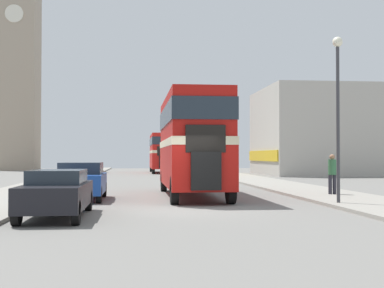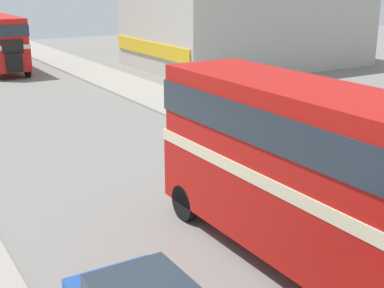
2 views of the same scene
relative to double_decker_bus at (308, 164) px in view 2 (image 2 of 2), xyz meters
The scene contains 2 objects.
double_decker_bus is the anchor object (origin of this frame).
shop_building_block 31.85m from the double_decker_bus, 55.65° to the left, with size 17.04×11.59×8.12m.
Camera 2 is at (-7.20, -2.37, 6.45)m, focal length 50.00 mm.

